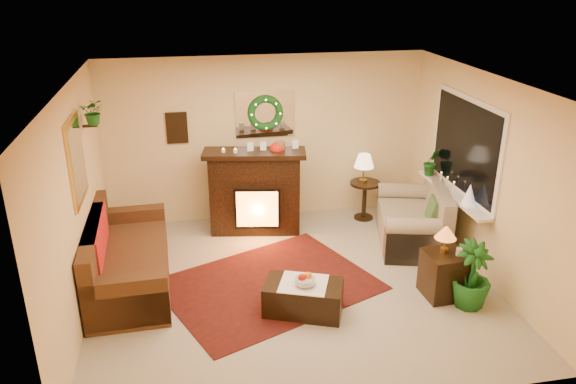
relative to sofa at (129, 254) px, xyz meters
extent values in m
plane|color=beige|center=(2.04, -0.41, -0.43)|extent=(5.00, 5.00, 0.00)
plane|color=white|center=(2.04, -0.41, 2.17)|extent=(5.00, 5.00, 0.00)
plane|color=#EFD88C|center=(2.04, 1.84, 0.87)|extent=(5.00, 5.00, 0.00)
plane|color=#EFD88C|center=(2.04, -2.66, 0.87)|extent=(5.00, 5.00, 0.00)
plane|color=#EFD88C|center=(-0.46, -0.41, 0.87)|extent=(4.50, 4.50, 0.00)
plane|color=#EFD88C|center=(4.54, -0.41, 0.87)|extent=(4.50, 4.50, 0.00)
cube|color=#570F15|center=(1.73, -0.36, -0.42)|extent=(3.07, 2.74, 0.01)
cube|color=brown|center=(0.00, 0.00, 0.00)|extent=(1.01, 2.17, 0.92)
cube|color=#E10000|center=(-0.05, 0.14, 0.02)|extent=(0.78, 1.27, 0.02)
cube|color=black|center=(1.78, 1.27, 0.12)|extent=(1.39, 0.64, 1.23)
sphere|color=red|center=(2.12, 1.25, 0.87)|extent=(0.22, 0.22, 0.22)
cylinder|color=beige|center=(1.34, 1.27, 0.83)|extent=(0.06, 0.06, 0.17)
cylinder|color=white|center=(1.50, 1.22, 0.83)|extent=(0.06, 0.06, 0.18)
cube|color=white|center=(2.04, 1.82, 1.27)|extent=(0.92, 0.02, 0.72)
torus|color=#194719|center=(2.04, 1.78, 1.29)|extent=(0.55, 0.11, 0.55)
cube|color=#381E11|center=(0.69, 1.82, 1.12)|extent=(0.32, 0.03, 0.48)
cube|color=gold|center=(-0.44, -0.11, 1.32)|extent=(0.03, 0.84, 1.00)
imported|color=#194719|center=(-0.30, 0.64, 1.54)|extent=(0.33, 0.28, 0.36)
cube|color=tan|center=(4.00, 0.49, -0.01)|extent=(1.26, 1.73, 0.90)
cube|color=white|center=(4.53, 0.14, 1.12)|extent=(0.03, 1.86, 1.36)
cube|color=black|center=(4.51, 0.14, 1.12)|extent=(0.02, 1.70, 1.22)
cube|color=white|center=(4.42, 0.14, 0.44)|extent=(0.22, 1.86, 0.04)
cone|color=silver|center=(4.41, -0.32, 0.61)|extent=(0.20, 0.20, 0.29)
imported|color=#1E4122|center=(4.39, 0.84, 0.65)|extent=(0.30, 0.24, 0.55)
cylinder|color=#402D1B|center=(3.57, 1.40, -0.11)|extent=(0.58, 0.58, 0.63)
cone|color=#F9CE94|center=(3.53, 1.40, 0.45)|extent=(0.31, 0.31, 0.48)
cube|color=black|center=(3.82, -0.99, -0.16)|extent=(0.50, 0.50, 0.58)
cone|color=yellow|center=(3.80, -0.95, 0.31)|extent=(0.26, 0.26, 0.38)
cube|color=black|center=(2.04, -1.03, -0.22)|extent=(1.02, 0.79, 0.38)
cylinder|color=#BBBBBB|center=(2.05, -1.07, 0.02)|extent=(0.24, 0.24, 0.06)
imported|color=#175420|center=(4.03, -1.26, 0.02)|extent=(1.72, 1.72, 2.50)
camera|label=1|loc=(0.81, -6.54, 3.39)|focal=35.00mm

